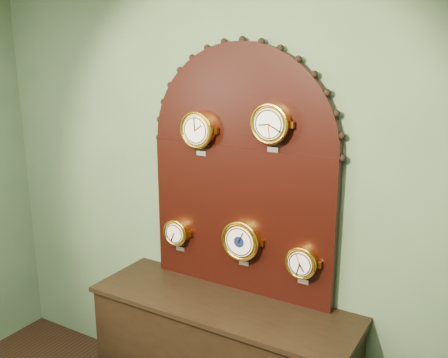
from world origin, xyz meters
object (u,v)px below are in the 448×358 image
Objects in this scene: display_board at (241,164)px; barometer at (241,240)px; arabic_clock at (271,124)px; tide_clock at (302,262)px; roman_clock at (198,130)px; hygrometer at (177,232)px.

barometer is (0.04, -0.07, -0.45)m from display_board.
display_board reaches higher than arabic_clock.
display_board is 0.67m from tide_clock.
arabic_clock is 0.93× the size of barometer.
hygrometer is (-0.17, 0.00, -0.68)m from roman_clock.
arabic_clock is at bearing -0.12° from hygrometer.
arabic_clock is (0.48, -0.00, 0.07)m from roman_clock.
display_board is 5.10× the size of barometer.
barometer is (0.30, -0.00, -0.64)m from roman_clock.
arabic_clock reaches higher than roman_clock.
roman_clock is at bearing 179.99° from arabic_clock.
tide_clock is (0.43, -0.07, -0.50)m from display_board.
barometer reaches higher than hygrometer.
barometer is at bearing -179.80° from arabic_clock.
barometer is 1.24× the size of tide_clock.
hygrometer is (-0.43, -0.07, -0.49)m from display_board.
hygrometer is 0.48m from barometer.
hygrometer is at bearing 179.76° from barometer.
hygrometer is at bearing 179.98° from tide_clock.
arabic_clock is at bearing -179.72° from tide_clock.
roman_clock is 1.21× the size of hygrometer.
arabic_clock is (0.22, -0.07, 0.27)m from display_board.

